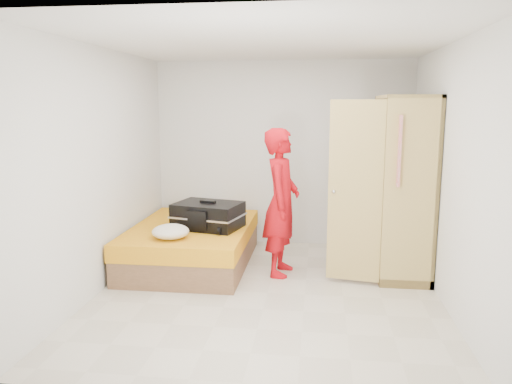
# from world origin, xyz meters

# --- Properties ---
(room) EXTENTS (4.00, 4.02, 2.60)m
(room) POSITION_xyz_m (0.00, 0.00, 1.30)
(room) COLOR beige
(room) RESTS_ON ground
(bed) EXTENTS (1.42, 2.02, 0.50)m
(bed) POSITION_xyz_m (-1.05, 0.87, 0.25)
(bed) COLOR brown
(bed) RESTS_ON ground
(wardrobe) EXTENTS (1.16, 1.20, 2.10)m
(wardrobe) POSITION_xyz_m (1.45, 0.86, 1.00)
(wardrobe) COLOR tan
(wardrobe) RESTS_ON ground
(person) EXTENTS (0.48, 0.67, 1.73)m
(person) POSITION_xyz_m (0.09, 0.65, 0.87)
(person) COLOR red
(person) RESTS_ON ground
(suitcase) EXTENTS (0.91, 0.75, 0.34)m
(suitcase) POSITION_xyz_m (-0.82, 0.78, 0.65)
(suitcase) COLOR black
(suitcase) RESTS_ON bed
(round_cushion) EXTENTS (0.42, 0.42, 0.16)m
(round_cushion) POSITION_xyz_m (-1.13, 0.24, 0.58)
(round_cushion) COLOR white
(round_cushion) RESTS_ON bed
(pillow) EXTENTS (0.58, 0.40, 0.10)m
(pillow) POSITION_xyz_m (-1.08, 1.72, 0.55)
(pillow) COLOR white
(pillow) RESTS_ON bed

